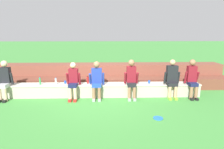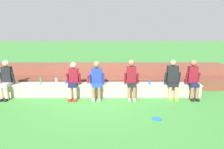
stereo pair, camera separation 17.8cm
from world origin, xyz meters
The scene contains 15 objects.
ground_plane centered at (0.00, 0.00, 0.00)m, with size 80.00×80.00×0.00m, color #428E3D.
stone_seating_wall centered at (0.00, 0.23, 0.25)m, with size 7.31×0.50×0.47m.
brick_bleachers centered at (0.00, 1.71, 0.38)m, with size 10.76×1.56×0.91m.
person_far_left centered at (-3.27, 0.01, 0.71)m, with size 0.49×0.60×1.35m.
person_left_of_center centered at (-0.91, -0.02, 0.67)m, with size 0.49×0.58×1.28m.
person_center centered at (-0.09, -0.03, 0.70)m, with size 0.54×0.52×1.32m.
person_right_of_center centered at (1.12, -0.01, 0.73)m, with size 0.50×0.54×1.38m.
person_far_right centered at (2.56, -0.02, 0.73)m, with size 0.55×0.46×1.38m.
person_rightmost_edge centered at (3.28, -0.01, 0.72)m, with size 0.49×0.56×1.37m.
water_bottle_mid_left centered at (-2.13, 0.19, 0.59)m, with size 0.06×0.06×0.27m.
water_bottle_near_right centered at (-1.58, 0.20, 0.58)m, with size 0.06×0.06×0.24m.
water_bottle_center_gap centered at (-0.44, 0.28, 0.60)m, with size 0.07×0.07×0.28m.
plastic_cup_right_end centered at (-1.26, 0.29, 0.52)m, with size 0.08×0.08×0.11m, color blue.
plastic_cup_left_end centered at (1.81, 0.23, 0.52)m, with size 0.08×0.08×0.12m, color blue.
frisbee centered at (1.66, -1.66, 0.01)m, with size 0.26×0.26×0.02m, color blue.
Camera 2 is at (0.44, -6.34, 2.32)m, focal length 30.01 mm.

